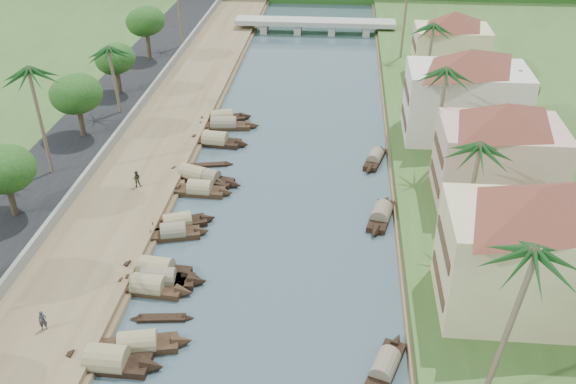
# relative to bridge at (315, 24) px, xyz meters

# --- Properties ---
(ground) EXTENTS (220.00, 220.00, 0.00)m
(ground) POSITION_rel_bridge_xyz_m (-0.00, -72.00, -1.72)
(ground) COLOR #364A52
(ground) RESTS_ON ground
(left_bank) EXTENTS (10.00, 180.00, 0.80)m
(left_bank) POSITION_rel_bridge_xyz_m (-16.00, -52.00, -1.32)
(left_bank) COLOR brown
(left_bank) RESTS_ON ground
(right_bank) EXTENTS (16.00, 180.00, 1.20)m
(right_bank) POSITION_rel_bridge_xyz_m (19.00, -52.00, -1.12)
(right_bank) COLOR #345321
(right_bank) RESTS_ON ground
(road) EXTENTS (8.00, 180.00, 1.40)m
(road) POSITION_rel_bridge_xyz_m (-24.50, -52.00, -1.02)
(road) COLOR black
(road) RESTS_ON ground
(retaining_wall) EXTENTS (0.40, 180.00, 1.10)m
(retaining_wall) POSITION_rel_bridge_xyz_m (-20.20, -52.00, -0.37)
(retaining_wall) COLOR slate
(retaining_wall) RESTS_ON left_bank
(bridge) EXTENTS (28.00, 4.00, 2.40)m
(bridge) POSITION_rel_bridge_xyz_m (0.00, 0.00, 0.00)
(bridge) COLOR #99998F
(bridge) RESTS_ON ground
(building_near) EXTENTS (14.85, 14.85, 10.20)m
(building_near) POSITION_rel_bridge_xyz_m (18.99, -74.00, 4.66)
(building_near) COLOR beige
(building_near) RESTS_ON right_bank
(building_mid) EXTENTS (14.11, 14.11, 9.70)m
(building_mid) POSITION_rel_bridge_xyz_m (19.99, -58.00, 4.41)
(building_mid) COLOR #C7A58D
(building_mid) RESTS_ON right_bank
(building_far) EXTENTS (15.59, 15.59, 10.20)m
(building_far) POSITION_rel_bridge_xyz_m (18.99, -44.00, 4.66)
(building_far) COLOR beige
(building_far) RESTS_ON right_bank
(building_distant) EXTENTS (12.62, 12.62, 9.20)m
(building_distant) POSITION_rel_bridge_xyz_m (19.99, -24.00, 4.16)
(building_distant) COLOR beige
(building_distant) RESTS_ON right_bank
(sampan_1) EXTENTS (8.23, 2.28, 2.41)m
(sampan_1) POSITION_rel_bridge_xyz_m (-9.93, -81.55, -1.30)
(sampan_1) COLOR black
(sampan_1) RESTS_ON ground
(sampan_2) EXTENTS (8.03, 3.30, 2.10)m
(sampan_2) POSITION_rel_bridge_xyz_m (-8.34, -79.78, -1.31)
(sampan_2) COLOR black
(sampan_2) RESTS_ON ground
(sampan_3) EXTENTS (8.13, 2.38, 2.17)m
(sampan_3) POSITION_rel_bridge_xyz_m (-8.80, -72.45, -1.31)
(sampan_3) COLOR black
(sampan_3) RESTS_ON ground
(sampan_4) EXTENTS (7.70, 2.35, 2.17)m
(sampan_4) POSITION_rel_bridge_xyz_m (-9.35, -73.34, -1.31)
(sampan_4) COLOR black
(sampan_4) RESTS_ON ground
(sampan_5) EXTENTS (8.00, 2.79, 2.47)m
(sampan_5) POSITION_rel_bridge_xyz_m (-9.33, -71.29, -1.30)
(sampan_5) COLOR black
(sampan_5) RESTS_ON ground
(sampan_6) EXTENTS (6.78, 3.12, 2.01)m
(sampan_6) POSITION_rel_bridge_xyz_m (-9.29, -65.59, -1.31)
(sampan_6) COLOR black
(sampan_6) RESTS_ON ground
(sampan_7) EXTENTS (7.38, 4.36, 2.00)m
(sampan_7) POSITION_rel_bridge_xyz_m (-9.32, -63.93, -1.31)
(sampan_7) COLOR black
(sampan_7) RESTS_ON ground
(sampan_8) EXTENTS (6.96, 2.05, 2.15)m
(sampan_8) POSITION_rel_bridge_xyz_m (-8.52, -57.71, -1.31)
(sampan_8) COLOR black
(sampan_8) RESTS_ON ground
(sampan_9) EXTENTS (8.51, 3.87, 2.13)m
(sampan_9) POSITION_rel_bridge_xyz_m (-8.48, -55.22, -1.31)
(sampan_9) COLOR black
(sampan_9) RESTS_ON ground
(sampan_10) EXTENTS (8.18, 4.38, 2.23)m
(sampan_10) POSITION_rel_bridge_xyz_m (-9.78, -54.79, -1.31)
(sampan_10) COLOR black
(sampan_10) RESTS_ON ground
(sampan_11) EXTENTS (8.35, 2.75, 2.34)m
(sampan_11) POSITION_rel_bridge_xyz_m (-9.13, -46.30, -1.30)
(sampan_11) COLOR black
(sampan_11) RESTS_ON ground
(sampan_12) EXTENTS (9.17, 2.48, 2.16)m
(sampan_12) POSITION_rel_bridge_xyz_m (-8.95, -41.73, -1.31)
(sampan_12) COLOR black
(sampan_12) RESTS_ON ground
(sampan_13) EXTENTS (8.00, 4.22, 2.17)m
(sampan_13) POSITION_rel_bridge_xyz_m (-9.56, -39.74, -1.31)
(sampan_13) COLOR black
(sampan_13) RESTS_ON ground
(sampan_14) EXTENTS (3.81, 7.58, 1.88)m
(sampan_14) POSITION_rel_bridge_xyz_m (8.96, -80.45, -1.32)
(sampan_14) COLOR black
(sampan_14) RESTS_ON ground
(sampan_15) EXTENTS (3.22, 7.75, 2.06)m
(sampan_15) POSITION_rel_bridge_xyz_m (9.43, -60.87, -1.31)
(sampan_15) COLOR black
(sampan_15) RESTS_ON ground
(sampan_16) EXTENTS (3.08, 7.15, 1.79)m
(sampan_16) POSITION_rel_bridge_xyz_m (9.18, -49.09, -1.32)
(sampan_16) COLOR black
(sampan_16) RESTS_ON ground
(canoe_1) EXTENTS (5.01, 1.38, 0.80)m
(canoe_1) POSITION_rel_bridge_xyz_m (-7.49, -76.56, -1.62)
(canoe_1) COLOR black
(canoe_1) RESTS_ON ground
(canoe_2) EXTENTS (5.53, 1.88, 0.80)m
(canoe_2) POSITION_rel_bridge_xyz_m (-8.82, -51.71, -1.62)
(canoe_2) COLOR black
(canoe_2) RESTS_ON ground
(palm_0) EXTENTS (3.20, 3.20, 13.10)m
(palm_0) POSITION_rel_bridge_xyz_m (15.00, -83.56, 10.75)
(palm_0) COLOR #72654C
(palm_0) RESTS_ON ground
(palm_1) EXTENTS (3.20, 3.20, 10.98)m
(palm_1) POSITION_rel_bridge_xyz_m (16.00, -66.34, 8.68)
(palm_1) COLOR #72654C
(palm_1) RESTS_ON ground
(palm_2) EXTENTS (3.20, 3.20, 12.25)m
(palm_2) POSITION_rel_bridge_xyz_m (15.00, -52.44, 9.91)
(palm_2) COLOR #72654C
(palm_2) RESTS_ON ground
(palm_3) EXTENTS (3.20, 3.20, 11.04)m
(palm_3) POSITION_rel_bridge_xyz_m (16.00, -32.19, 8.75)
(palm_3) COLOR #72654C
(palm_3) RESTS_ON ground
(palm_5) EXTENTS (3.20, 3.20, 12.49)m
(palm_5) POSITION_rel_bridge_xyz_m (-24.00, -56.99, 10.34)
(palm_5) COLOR #72654C
(palm_5) RESTS_ON ground
(palm_6) EXTENTS (3.20, 3.20, 9.58)m
(palm_6) POSITION_rel_bridge_xyz_m (-22.00, -41.10, 7.53)
(palm_6) COLOR #72654C
(palm_6) RESTS_ON ground
(tree_2) EXTENTS (5.13, 5.13, 6.76)m
(tree_2) POSITION_rel_bridge_xyz_m (-24.00, -65.22, 4.26)
(tree_2) COLOR #4F402D
(tree_2) RESTS_ON ground
(tree_3) EXTENTS (5.26, 5.26, 7.17)m
(tree_3) POSITION_rel_bridge_xyz_m (-24.00, -48.07, 4.61)
(tree_3) COLOR #4F402D
(tree_3) RESTS_ON ground
(tree_4) EXTENTS (4.63, 4.63, 6.55)m
(tree_4) POSITION_rel_bridge_xyz_m (-24.00, -34.78, 4.24)
(tree_4) COLOR #4F402D
(tree_4) RESTS_ON ground
(tree_5) EXTENTS (5.11, 5.11, 7.77)m
(tree_5) POSITION_rel_bridge_xyz_m (-24.00, -20.45, 5.26)
(tree_5) COLOR #4F402D
(tree_5) RESTS_ON ground
(tree_6) EXTENTS (4.78, 4.78, 7.77)m
(tree_6) POSITION_rel_bridge_xyz_m (24.00, -43.76, 5.18)
(tree_6) COLOR #4F402D
(tree_6) RESTS_ON ground
(person_near) EXTENTS (0.69, 0.61, 1.59)m
(person_near) POSITION_rel_bridge_xyz_m (-15.31, -79.20, -0.13)
(person_near) COLOR #2A2C33
(person_near) RESTS_ON left_bank
(person_far) EXTENTS (0.98, 0.84, 1.73)m
(person_far) POSITION_rel_bridge_xyz_m (-14.76, -58.16, -0.06)
(person_far) COLOR #363526
(person_far) RESTS_ON left_bank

